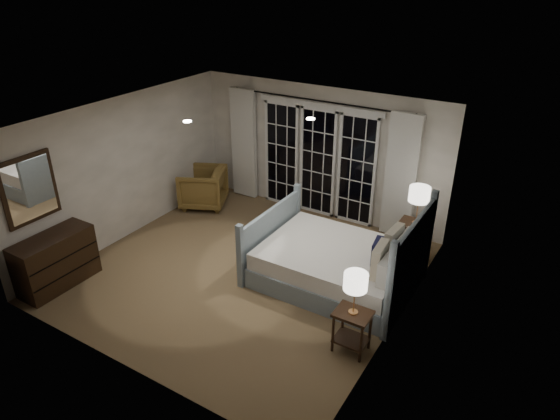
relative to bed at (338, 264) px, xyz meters
The scene contains 20 objects.
floor 1.53m from the bed, 161.31° to the right, with size 5.00×5.00×0.00m, color brown.
ceiling 2.62m from the bed, 161.31° to the right, with size 5.00×5.00×0.00m, color white.
wall_left 4.04m from the bed, behind, with size 0.02×5.00×2.50m, color white.
wall_right 1.49m from the bed, 23.70° to the right, with size 0.02×5.00×2.50m, color white.
wall_back 2.63m from the bed, 124.92° to the left, with size 5.00×0.02×2.50m, color white.
wall_front 3.42m from the bed, 115.37° to the right, with size 5.00×0.02×2.50m, color white.
french_doors 2.55m from the bed, 125.47° to the left, with size 2.50×0.04×2.20m.
curtain_rod 3.05m from the bed, 126.30° to the left, with size 0.03×0.03×3.50m, color black.
curtain_left 3.69m from the bed, 148.15° to the left, with size 0.55×0.10×2.25m, color silver.
curtain_right 2.08m from the bed, 82.87° to the left, with size 0.55×0.10×2.25m, color silver.
downlight_a 2.24m from the bed, 168.69° to the left, with size 0.12×0.12×0.01m, color white.
downlight_b 3.07m from the bed, 156.43° to the right, with size 0.12×0.12×0.01m, color white.
bed is the anchor object (origin of this frame).
nightstand_left 1.49m from the bed, 58.00° to the right, with size 0.45×0.36×0.59m.
nightstand_right 1.49m from the bed, 59.62° to the left, with size 0.51×0.41×0.67m.
lamp_left 1.65m from the bed, 58.00° to the right, with size 0.30×0.30×0.57m.
lamp_right 1.71m from the bed, 59.62° to the left, with size 0.33×0.33×0.64m.
armchair 3.67m from the bed, 163.12° to the left, with size 0.85×0.87×0.79m, color brown.
dresser 4.29m from the bed, 148.16° to the right, with size 0.50×1.18×0.84m.
mirror 4.65m from the bed, 149.75° to the right, with size 0.05×0.85×1.00m.
Camera 1 is at (4.00, -5.47, 4.49)m, focal length 32.00 mm.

